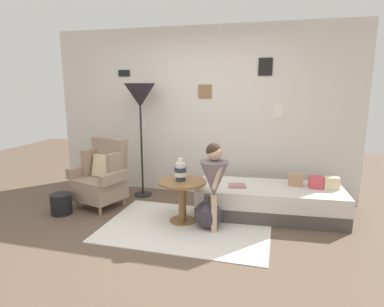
{
  "coord_description": "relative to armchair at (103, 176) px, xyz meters",
  "views": [
    {
      "loc": [
        1.23,
        -3.06,
        1.72
      ],
      "look_at": [
        0.15,
        0.95,
        0.85
      ],
      "focal_mm": 30.49,
      "sensor_mm": 36.0,
      "label": 1
    }
  ],
  "objects": [
    {
      "name": "ground_plane",
      "position": [
        1.19,
        -0.99,
        -0.44
      ],
      "size": [
        12.0,
        12.0,
        0.0
      ],
      "primitive_type": "plane",
      "color": "brown"
    },
    {
      "name": "gallery_wall",
      "position": [
        1.2,
        0.96,
        0.86
      ],
      "size": [
        4.8,
        0.12,
        2.6
      ],
      "color": "silver",
      "rests_on": "ground"
    },
    {
      "name": "rug",
      "position": [
        1.38,
        -0.43,
        -0.43
      ],
      "size": [
        2.02,
        1.4,
        0.01
      ],
      "primitive_type": "cube",
      "color": "silver",
      "rests_on": "ground"
    },
    {
      "name": "armchair",
      "position": [
        0.0,
        0.0,
        0.0
      ],
      "size": [
        0.87,
        0.75,
        0.97
      ],
      "color": "tan",
      "rests_on": "ground"
    },
    {
      "name": "daybed",
      "position": [
        2.35,
        0.24,
        -0.24
      ],
      "size": [
        1.95,
        0.94,
        0.4
      ],
      "color": "#4C4742",
      "rests_on": "ground"
    },
    {
      "name": "pillow_head",
      "position": [
        3.11,
        0.33,
        0.04
      ],
      "size": [
        0.21,
        0.15,
        0.16
      ],
      "primitive_type": "cube",
      "rotation": [
        0.0,
        0.0,
        0.15
      ],
      "color": "beige",
      "rests_on": "daybed"
    },
    {
      "name": "pillow_mid",
      "position": [
        2.93,
        0.32,
        0.04
      ],
      "size": [
        0.18,
        0.13,
        0.16
      ],
      "primitive_type": "cube",
      "rotation": [
        0.0,
        0.0,
        0.09
      ],
      "color": "#D64C56",
      "rests_on": "daybed"
    },
    {
      "name": "pillow_back",
      "position": [
        2.67,
        0.37,
        0.04
      ],
      "size": [
        0.19,
        0.13,
        0.17
      ],
      "primitive_type": "cube",
      "rotation": [
        0.0,
        0.0,
        0.05
      ],
      "color": "tan",
      "rests_on": "daybed"
    },
    {
      "name": "side_table",
      "position": [
        1.28,
        -0.28,
        -0.04
      ],
      "size": [
        0.61,
        0.61,
        0.55
      ],
      "color": "olive",
      "rests_on": "ground"
    },
    {
      "name": "vase_striped",
      "position": [
        1.26,
        -0.27,
        0.23
      ],
      "size": [
        0.15,
        0.15,
        0.29
      ],
      "color": "#2D384C",
      "rests_on": "side_table"
    },
    {
      "name": "floor_lamp",
      "position": [
        0.37,
        0.55,
        1.09
      ],
      "size": [
        0.47,
        0.47,
        1.75
      ],
      "color": "black",
      "rests_on": "ground"
    },
    {
      "name": "person_child",
      "position": [
        1.72,
        -0.44,
        0.24
      ],
      "size": [
        0.34,
        0.34,
        1.07
      ],
      "color": "#D8AD8E",
      "rests_on": "ground"
    },
    {
      "name": "book_on_daybed",
      "position": [
        1.92,
        0.11,
        -0.02
      ],
      "size": [
        0.25,
        0.2,
        0.03
      ],
      "primitive_type": "cube",
      "rotation": [
        0.0,
        0.0,
        0.19
      ],
      "color": "#B17684",
      "rests_on": "daybed"
    },
    {
      "name": "demijohn_near",
      "position": [
        1.64,
        -0.38,
        -0.26
      ],
      "size": [
        0.34,
        0.34,
        0.43
      ],
      "color": "#332D38",
      "rests_on": "ground"
    },
    {
      "name": "magazine_basket",
      "position": [
        -0.39,
        -0.46,
        -0.3
      ],
      "size": [
        0.28,
        0.28,
        0.28
      ],
      "primitive_type": "cylinder",
      "color": "black",
      "rests_on": "ground"
    }
  ]
}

